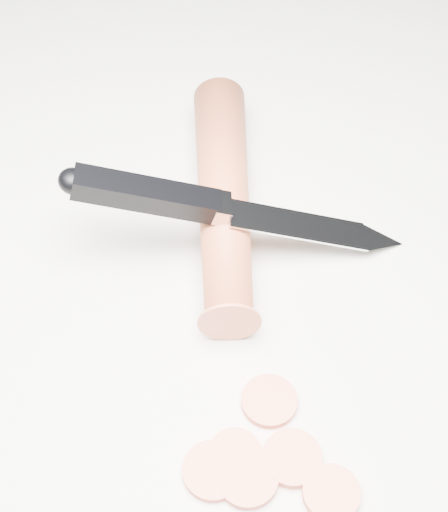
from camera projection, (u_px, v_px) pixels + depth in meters
name	position (u px, v px, depth m)	size (l,w,h in m)	color
ground	(226.00, 354.00, 0.48)	(2.40, 2.40, 0.00)	silver
carrot	(224.00, 196.00, 0.53)	(0.04, 0.04, 0.22)	#C24B26
carrot_slice_1	(213.00, 470.00, 0.43)	(0.04, 0.04, 0.01)	#E36745
carrot_slice_2	(292.00, 458.00, 0.43)	(0.04, 0.04, 0.01)	#E36745
carrot_slice_3	(247.00, 477.00, 0.42)	(0.04, 0.04, 0.01)	#E36745
carrot_slice_4	(269.00, 401.00, 0.45)	(0.04, 0.04, 0.01)	#E36745
carrot_slice_5	(235.00, 455.00, 0.43)	(0.03, 0.03, 0.01)	#E36745
carrot_slice_6	(331.00, 493.00, 0.42)	(0.03, 0.03, 0.01)	#E36745
kitchen_knife	(241.00, 209.00, 0.50)	(0.24, 0.11, 0.09)	silver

